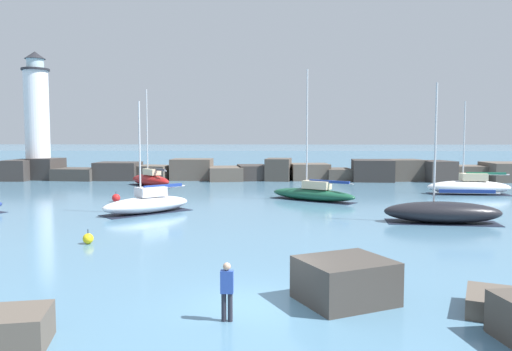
% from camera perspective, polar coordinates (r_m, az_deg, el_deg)
% --- Properties ---
extents(ground_plane, '(600.00, 600.00, 0.00)m').
position_cam_1_polar(ground_plane, '(15.97, 0.23, -14.54)').
color(ground_plane, teal).
extents(open_sea_beyond, '(400.00, 116.00, 0.01)m').
position_cam_1_polar(open_sea_beyond, '(119.44, 1.67, 2.01)').
color(open_sea_beyond, teal).
rests_on(open_sea_beyond, ground).
extents(breakwater_jetty, '(65.40, 6.67, 2.58)m').
position_cam_1_polar(breakwater_jetty, '(59.38, 3.12, 0.49)').
color(breakwater_jetty, '#383330').
rests_on(breakwater_jetty, ground).
extents(lighthouse, '(3.87, 3.87, 15.44)m').
position_cam_1_polar(lighthouse, '(66.84, -23.73, 5.48)').
color(lighthouse, gray).
rests_on(lighthouse, ground).
extents(foreground_rocks, '(17.83, 6.82, 1.36)m').
position_cam_1_polar(foreground_rocks, '(14.39, 8.31, -14.44)').
color(foreground_rocks, brown).
rests_on(foreground_rocks, ground).
extents(sailboat_moored_0, '(7.17, 5.67, 10.59)m').
position_cam_1_polar(sailboat_moored_0, '(40.69, 6.54, -2.00)').
color(sailboat_moored_0, '#195138').
rests_on(sailboat_moored_0, ground).
extents(sailboat_moored_1, '(5.97, 6.09, 10.09)m').
position_cam_1_polar(sailboat_moored_1, '(53.37, -11.97, -0.43)').
color(sailboat_moored_1, maroon).
rests_on(sailboat_moored_1, ground).
extents(sailboat_moored_2, '(7.40, 2.71, 8.32)m').
position_cam_1_polar(sailboat_moored_2, '(48.66, 23.19, -1.16)').
color(sailboat_moored_2, white).
rests_on(sailboat_moored_2, ground).
extents(sailboat_moored_3, '(6.11, 5.95, 7.54)m').
position_cam_1_polar(sailboat_moored_3, '(34.79, -12.30, -3.13)').
color(sailboat_moored_3, white).
rests_on(sailboat_moored_3, ground).
extents(sailboat_moored_4, '(7.05, 2.81, 8.38)m').
position_cam_1_polar(sailboat_moored_4, '(32.11, 20.54, -3.92)').
color(sailboat_moored_4, black).
rests_on(sailboat_moored_4, ground).
extents(mooring_buoy_orange_near, '(0.64, 0.64, 0.84)m').
position_cam_1_polar(mooring_buoy_orange_near, '(41.11, -15.70, -2.49)').
color(mooring_buoy_orange_near, red).
rests_on(mooring_buoy_orange_near, ground).
extents(mooring_buoy_far_side, '(0.51, 0.51, 0.71)m').
position_cam_1_polar(mooring_buoy_far_side, '(25.70, -18.64, -6.85)').
color(mooring_buoy_far_side, yellow).
rests_on(mooring_buoy_far_side, ground).
extents(person_on_rocks, '(0.36, 0.22, 1.68)m').
position_cam_1_polar(person_on_rocks, '(14.38, -3.34, -12.78)').
color(person_on_rocks, '#282833').
rests_on(person_on_rocks, ground).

